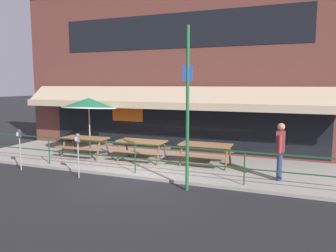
% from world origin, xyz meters
% --- Properties ---
extents(ground_plane, '(120.00, 120.00, 0.00)m').
position_xyz_m(ground_plane, '(0.00, 0.00, 0.00)').
color(ground_plane, black).
extents(patio_deck, '(15.00, 4.00, 0.10)m').
position_xyz_m(patio_deck, '(0.00, 2.00, 0.05)').
color(patio_deck, gray).
rests_on(patio_deck, ground).
extents(restaurant_building, '(15.00, 1.60, 7.29)m').
position_xyz_m(restaurant_building, '(-0.00, 4.22, 3.62)').
color(restaurant_building, brown).
rests_on(restaurant_building, ground).
extents(patio_railing, '(13.84, 0.04, 0.97)m').
position_xyz_m(patio_railing, '(0.00, 0.30, 0.80)').
color(patio_railing, '#194723').
rests_on(patio_railing, patio_deck).
extents(picnic_table_left, '(1.80, 1.42, 0.76)m').
position_xyz_m(picnic_table_left, '(-2.95, 1.76, 0.71)').
color(picnic_table_left, brown).
rests_on(picnic_table_left, patio_deck).
extents(picnic_table_centre, '(1.80, 1.42, 0.76)m').
position_xyz_m(picnic_table_centre, '(-0.56, 1.93, 0.71)').
color(picnic_table_centre, brown).
rests_on(picnic_table_centre, patio_deck).
extents(picnic_table_right, '(1.80, 1.42, 0.76)m').
position_xyz_m(picnic_table_right, '(1.83, 2.10, 0.71)').
color(picnic_table_right, brown).
rests_on(picnic_table_right, patio_deck).
extents(patio_umbrella_left, '(2.14, 2.14, 2.38)m').
position_xyz_m(patio_umbrella_left, '(-2.95, 2.09, 2.18)').
color(patio_umbrella_left, '#B7B2A8').
rests_on(patio_umbrella_left, patio_deck).
extents(pedestrian_walking, '(0.24, 0.62, 1.71)m').
position_xyz_m(pedestrian_walking, '(4.35, 1.18, 1.06)').
color(pedestrian_walking, navy).
rests_on(pedestrian_walking, patio_deck).
extents(parking_meter_near, '(0.15, 0.16, 1.42)m').
position_xyz_m(parking_meter_near, '(-3.99, -0.49, 1.15)').
color(parking_meter_near, gray).
rests_on(parking_meter_near, ground).
extents(parking_meter_far, '(0.15, 0.16, 1.42)m').
position_xyz_m(parking_meter_far, '(-1.56, -0.55, 1.15)').
color(parking_meter_far, gray).
rests_on(parking_meter_far, ground).
extents(street_sign_pole, '(0.28, 0.09, 4.48)m').
position_xyz_m(street_sign_pole, '(1.99, -0.45, 2.30)').
color(street_sign_pole, '#1E6033').
rests_on(street_sign_pole, ground).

